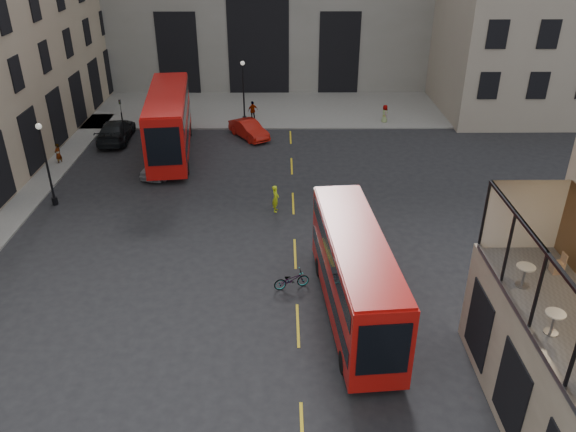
{
  "coord_description": "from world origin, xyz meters",
  "views": [
    {
      "loc": [
        -2.63,
        -13.67,
        16.03
      ],
      "look_at": [
        -2.39,
        10.69,
        3.0
      ],
      "focal_mm": 35.0,
      "sensor_mm": 36.0,
      "label": 1
    }
  ],
  "objects_px": {
    "pedestrian_b": "(166,111)",
    "cafe_table_mid": "(554,320)",
    "car_c": "(116,131)",
    "cafe_chair_d": "(557,267)",
    "traffic_light_near": "(315,214)",
    "street_lamp_a": "(48,169)",
    "pedestrian_a": "(170,122)",
    "pedestrian_d": "(385,114)",
    "cyclist": "(276,199)",
    "street_lamp_b": "(244,95)",
    "bus_far": "(169,120)",
    "car_b": "(249,129)",
    "bicycle": "(292,280)",
    "traffic_light_far": "(122,117)",
    "pedestrian_e": "(58,154)",
    "pedestrian_c": "(253,111)",
    "cafe_table_far": "(525,273)",
    "car_a": "(163,163)",
    "bus_near": "(355,272)"
  },
  "relations": [
    {
      "from": "pedestrian_b",
      "to": "cafe_table_mid",
      "type": "distance_m",
      "value": 39.19
    },
    {
      "from": "cafe_chair_d",
      "to": "pedestrian_d",
      "type": "bearing_deg",
      "value": 91.94
    },
    {
      "from": "cyclist",
      "to": "cafe_table_mid",
      "type": "height_order",
      "value": "cafe_table_mid"
    },
    {
      "from": "cyclist",
      "to": "pedestrian_b",
      "type": "xyz_separation_m",
      "value": [
        -9.84,
        17.19,
        0.12
      ]
    },
    {
      "from": "cafe_chair_d",
      "to": "car_b",
      "type": "bearing_deg",
      "value": 115.45
    },
    {
      "from": "cyclist",
      "to": "pedestrian_b",
      "type": "relative_size",
      "value": 0.88
    },
    {
      "from": "pedestrian_a",
      "to": "pedestrian_e",
      "type": "relative_size",
      "value": 1.21
    },
    {
      "from": "bicycle",
      "to": "traffic_light_far",
      "type": "bearing_deg",
      "value": 17.45
    },
    {
      "from": "car_b",
      "to": "pedestrian_a",
      "type": "relative_size",
      "value": 2.27
    },
    {
      "from": "car_c",
      "to": "street_lamp_a",
      "type": "bearing_deg",
      "value": 82.72
    },
    {
      "from": "pedestrian_e",
      "to": "bus_near",
      "type": "bearing_deg",
      "value": 68.21
    },
    {
      "from": "pedestrian_c",
      "to": "traffic_light_near",
      "type": "bearing_deg",
      "value": 70.99
    },
    {
      "from": "bus_near",
      "to": "pedestrian_a",
      "type": "distance_m",
      "value": 27.41
    },
    {
      "from": "car_a",
      "to": "traffic_light_far",
      "type": "bearing_deg",
      "value": 144.53
    },
    {
      "from": "traffic_light_near",
      "to": "car_c",
      "type": "distance_m",
      "value": 23.16
    },
    {
      "from": "traffic_light_near",
      "to": "pedestrian_b",
      "type": "height_order",
      "value": "traffic_light_near"
    },
    {
      "from": "cyclist",
      "to": "car_a",
      "type": "bearing_deg",
      "value": 58.99
    },
    {
      "from": "street_lamp_b",
      "to": "car_a",
      "type": "relative_size",
      "value": 1.22
    },
    {
      "from": "traffic_light_far",
      "to": "cafe_table_far",
      "type": "relative_size",
      "value": 4.7
    },
    {
      "from": "street_lamp_b",
      "to": "bus_far",
      "type": "bearing_deg",
      "value": -124.67
    },
    {
      "from": "car_c",
      "to": "cafe_chair_d",
      "type": "distance_m",
      "value": 35.37
    },
    {
      "from": "street_lamp_b",
      "to": "cafe_table_mid",
      "type": "xyz_separation_m",
      "value": [
        11.68,
        -34.08,
        2.71
      ]
    },
    {
      "from": "car_b",
      "to": "bicycle",
      "type": "height_order",
      "value": "car_b"
    },
    {
      "from": "pedestrian_e",
      "to": "bus_far",
      "type": "bearing_deg",
      "value": 124.99
    },
    {
      "from": "pedestrian_c",
      "to": "pedestrian_e",
      "type": "bearing_deg",
      "value": 6.39
    },
    {
      "from": "pedestrian_a",
      "to": "street_lamp_a",
      "type": "bearing_deg",
      "value": -121.41
    },
    {
      "from": "pedestrian_a",
      "to": "pedestrian_b",
      "type": "distance_m",
      "value": 3.17
    },
    {
      "from": "traffic_light_near",
      "to": "car_a",
      "type": "height_order",
      "value": "traffic_light_near"
    },
    {
      "from": "pedestrian_a",
      "to": "pedestrian_d",
      "type": "bearing_deg",
      "value": -2.98
    },
    {
      "from": "bus_far",
      "to": "pedestrian_a",
      "type": "xyz_separation_m",
      "value": [
        -0.92,
        4.52,
        -1.72
      ]
    },
    {
      "from": "cafe_table_mid",
      "to": "cafe_table_far",
      "type": "bearing_deg",
      "value": 88.7
    },
    {
      "from": "car_b",
      "to": "pedestrian_a",
      "type": "height_order",
      "value": "pedestrian_a"
    },
    {
      "from": "pedestrian_a",
      "to": "cafe_table_mid",
      "type": "relative_size",
      "value": 2.48
    },
    {
      "from": "street_lamp_b",
      "to": "pedestrian_b",
      "type": "bearing_deg",
      "value": 178.67
    },
    {
      "from": "traffic_light_far",
      "to": "car_a",
      "type": "height_order",
      "value": "traffic_light_far"
    },
    {
      "from": "pedestrian_c",
      "to": "pedestrian_d",
      "type": "bearing_deg",
      "value": 145.36
    },
    {
      "from": "pedestrian_a",
      "to": "car_b",
      "type": "bearing_deg",
      "value": -20.5
    },
    {
      "from": "car_c",
      "to": "pedestrian_d",
      "type": "relative_size",
      "value": 3.5
    },
    {
      "from": "bus_near",
      "to": "pedestrian_d",
      "type": "bearing_deg",
      "value": 77.85
    },
    {
      "from": "pedestrian_d",
      "to": "cafe_table_mid",
      "type": "relative_size",
      "value": 2.11
    },
    {
      "from": "bus_near",
      "to": "pedestrian_b",
      "type": "bearing_deg",
      "value": 116.13
    },
    {
      "from": "pedestrian_d",
      "to": "pedestrian_e",
      "type": "relative_size",
      "value": 1.03
    },
    {
      "from": "cafe_table_mid",
      "to": "pedestrian_e",
      "type": "bearing_deg",
      "value": 135.03
    },
    {
      "from": "traffic_light_near",
      "to": "street_lamp_a",
      "type": "distance_m",
      "value": 17.09
    },
    {
      "from": "pedestrian_a",
      "to": "pedestrian_d",
      "type": "relative_size",
      "value": 1.18
    },
    {
      "from": "cafe_table_far",
      "to": "cyclist",
      "type": "bearing_deg",
      "value": 121.28
    },
    {
      "from": "bicycle",
      "to": "cafe_table_far",
      "type": "height_order",
      "value": "cafe_table_far"
    },
    {
      "from": "car_c",
      "to": "cafe_table_far",
      "type": "bearing_deg",
      "value": 126.13
    },
    {
      "from": "cyclist",
      "to": "pedestrian_a",
      "type": "xyz_separation_m",
      "value": [
        -8.95,
        14.14,
        0.1
      ]
    },
    {
      "from": "traffic_light_near",
      "to": "pedestrian_e",
      "type": "bearing_deg",
      "value": 145.06
    }
  ]
}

